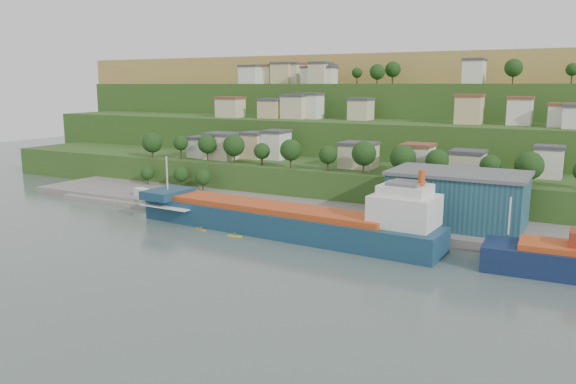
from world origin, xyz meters
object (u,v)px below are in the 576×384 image
Objects in this scene: cargo_ship_near at (291,222)px; caravan at (142,194)px; kayak_orange at (201,229)px; warehouse at (458,198)px.

cargo_ship_near is 11.76× the size of caravan.
kayak_orange is at bearing -4.94° from caravan.
cargo_ship_near is 2.48× the size of warehouse.
caravan is at bearing -173.73° from warehouse.
kayak_orange is at bearing -160.17° from cargo_ship_near.
kayak_orange is (-21.39, -6.14, -2.91)m from cargo_ship_near.
warehouse is 9.57× the size of kayak_orange.
cargo_ship_near is 22.44m from kayak_orange.
warehouse is (33.79, 20.32, 5.29)m from cargo_ship_near.
warehouse reaches higher than kayak_orange.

